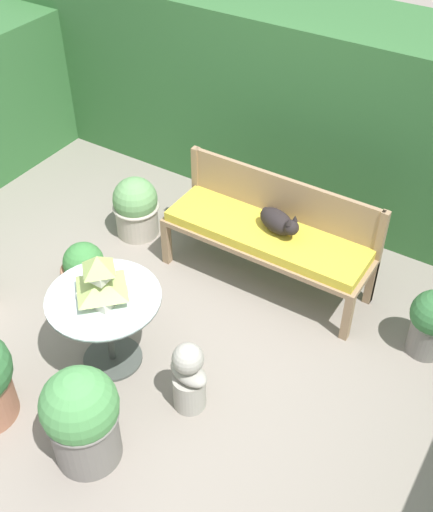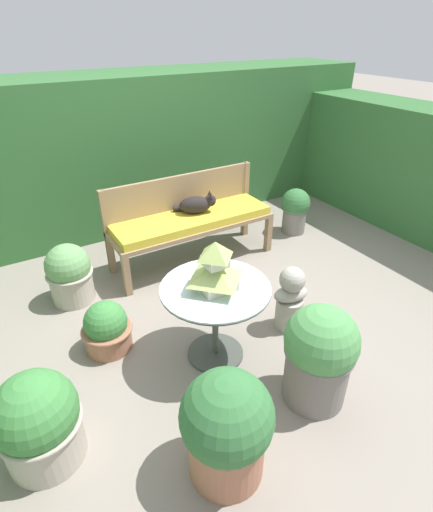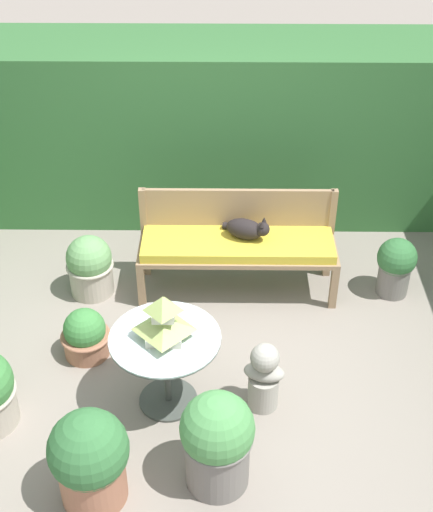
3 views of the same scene
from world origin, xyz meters
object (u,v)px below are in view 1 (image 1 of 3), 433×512
Objects in this scene: garden_bench at (267,238)px; patio_table at (105,311)px; pagoda_birdhouse at (100,280)px; potted_plant_table_near at (85,268)px; potted_plant_hedge_corner at (432,322)px; potted_plant_path_edge at (136,207)px; garden_bust at (189,377)px; potted_plant_bench_right at (82,417)px; cat at (279,222)px.

patio_table reaches higher than garden_bench.
pagoda_birdhouse is 0.86× the size of potted_plant_table_near.
potted_plant_hedge_corner is (1.81, 1.25, -0.20)m from patio_table.
potted_plant_path_edge is (-0.72, 1.23, -0.49)m from pagoda_birdhouse.
garden_bust reaches higher than potted_plant_table_near.
potted_plant_path_edge is (-1.23, -0.04, -0.17)m from garden_bench.
potted_plant_table_near is (-0.65, 0.48, -0.57)m from pagoda_birdhouse.
potted_plant_path_edge is (-1.08, 1.89, -0.10)m from potted_plant_bench_right.
garden_bust is 1.72m from potted_plant_hedge_corner.
potted_plant_bench_right is (0.35, -0.66, -0.39)m from pagoda_birdhouse.
potted_plant_bench_right is (-0.15, -1.93, -0.07)m from garden_bench.
pagoda_birdhouse is at bearing -135.00° from patio_table.
garden_bench is at bearing 179.04° from potted_plant_hedge_corner.
potted_plant_bench_right reaches higher than garden_bust.
potted_plant_table_near is at bearing 131.45° from potted_plant_bench_right.
potted_plant_path_edge is at bearing -179.58° from potted_plant_hedge_corner.
potted_plant_hedge_corner is (1.24, -0.06, -0.31)m from cat.
cat reaches higher than potted_plant_table_near.
potted_plant_bench_right is at bearing -94.35° from garden_bench.
garden_bench is 1.42m from potted_plant_table_near.
potted_plant_path_edge is 1.35× the size of potted_plant_table_near.
garden_bust is at bearing -67.16° from cat.
garden_bench is 2.17× the size of patio_table.
patio_table is 1.43× the size of potted_plant_hedge_corner.
potted_plant_bench_right is 1.53m from potted_plant_table_near.
potted_plant_bench_right reaches higher than patio_table.
pagoda_birdhouse is 0.66× the size of potted_plant_hedge_corner.
pagoda_birdhouse is (-0.50, -1.27, 0.32)m from garden_bench.
garden_bench is at bearing 68.52° from pagoda_birdhouse.
potted_plant_bench_right is at bearing -48.55° from potted_plant_table_near.
garden_bust is at bearing -21.00° from potted_plant_table_near.
potted_plant_hedge_corner is at bearing -0.96° from garden_bench.
garden_bust is at bearing -2.13° from patio_table.
potted_plant_bench_right reaches higher than potted_plant_path_edge.
potted_plant_table_near is at bearing -145.42° from garden_bench.
pagoda_birdhouse reaches higher than cat.
garden_bench is 1.32m from potted_plant_hedge_corner.
potted_plant_path_edge is at bearing 120.39° from pagoda_birdhouse.
patio_table is 1.39× the size of potted_plant_path_edge.
cat is 1.44m from patio_table.
potted_plant_bench_right is at bearing -105.42° from garden_bust.
potted_plant_hedge_corner is (2.54, 0.02, 0.02)m from potted_plant_path_edge.
potted_plant_table_near is (0.07, -0.75, -0.09)m from potted_plant_path_edge.
garden_bench is 1.24m from potted_plant_path_edge.
potted_plant_hedge_corner is (1.31, -0.02, -0.15)m from garden_bench.
cat is 1.99m from potted_plant_bench_right.
potted_plant_bench_right is (-0.22, -1.97, -0.23)m from cat.
garden_bench is at bearing 68.52° from patio_table.
patio_table reaches higher than potted_plant_path_edge.
cat is 1.28m from potted_plant_hedge_corner.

